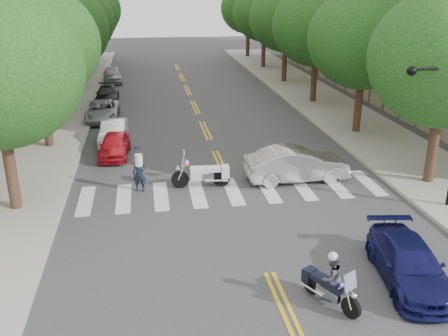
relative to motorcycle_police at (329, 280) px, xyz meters
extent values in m
plane|color=#38383A|center=(-1.26, 1.76, -0.74)|extent=(140.00, 140.00, 0.00)
cube|color=#9E9991|center=(-10.76, 23.76, -0.66)|extent=(5.00, 60.00, 0.15)
cube|color=#9E9991|center=(8.24, 23.76, -0.66)|extent=(5.00, 60.00, 0.15)
cylinder|color=#382316|center=(-10.06, 7.76, 0.92)|extent=(0.44, 0.44, 3.32)
cylinder|color=#382316|center=(-10.06, 15.76, 0.92)|extent=(0.44, 0.44, 3.32)
ellipsoid|color=#134012|center=(-10.06, 15.76, 4.83)|extent=(6.40, 6.40, 5.76)
cylinder|color=#382316|center=(-10.06, 23.76, 0.92)|extent=(0.44, 0.44, 3.32)
ellipsoid|color=#134012|center=(-10.06, 23.76, 4.83)|extent=(6.40, 6.40, 5.76)
cylinder|color=#382316|center=(-10.06, 31.76, 0.92)|extent=(0.44, 0.44, 3.32)
ellipsoid|color=#134012|center=(-10.06, 31.76, 4.83)|extent=(6.40, 6.40, 5.76)
cylinder|color=#382316|center=(-10.06, 39.76, 0.92)|extent=(0.44, 0.44, 3.32)
ellipsoid|color=#134012|center=(-10.06, 39.76, 4.83)|extent=(6.40, 6.40, 5.76)
cylinder|color=#382316|center=(-10.06, 47.76, 0.92)|extent=(0.44, 0.44, 3.32)
ellipsoid|color=#134012|center=(-10.06, 47.76, 4.83)|extent=(6.40, 6.40, 5.76)
cylinder|color=#382316|center=(7.54, 7.76, 0.92)|extent=(0.44, 0.44, 3.32)
ellipsoid|color=#134012|center=(7.54, 7.76, 4.83)|extent=(6.40, 6.40, 5.76)
cylinder|color=#382316|center=(7.54, 15.76, 0.92)|extent=(0.44, 0.44, 3.32)
ellipsoid|color=#134012|center=(7.54, 15.76, 4.83)|extent=(6.40, 6.40, 5.76)
cylinder|color=#382316|center=(7.54, 23.76, 0.92)|extent=(0.44, 0.44, 3.32)
ellipsoid|color=#134012|center=(7.54, 23.76, 4.83)|extent=(6.40, 6.40, 5.76)
cylinder|color=#382316|center=(7.54, 31.76, 0.92)|extent=(0.44, 0.44, 3.32)
ellipsoid|color=#134012|center=(7.54, 31.76, 4.83)|extent=(6.40, 6.40, 5.76)
cylinder|color=#382316|center=(7.54, 39.76, 0.92)|extent=(0.44, 0.44, 3.32)
ellipsoid|color=#134012|center=(7.54, 39.76, 4.83)|extent=(6.40, 6.40, 5.76)
cylinder|color=#382316|center=(7.54, 47.76, 0.92)|extent=(0.44, 0.44, 3.32)
ellipsoid|color=#134012|center=(7.54, 47.76, 4.83)|extent=(6.40, 6.40, 5.76)
cylinder|color=black|center=(5.74, 5.26, 4.86)|extent=(2.40, 0.10, 0.10)
sphere|color=black|center=(4.64, 5.26, 4.81)|extent=(0.36, 0.36, 0.36)
cylinder|color=black|center=(0.38, -0.72, -0.43)|extent=(0.39, 0.60, 0.61)
cylinder|color=black|center=(-0.29, 0.55, -0.43)|extent=(0.43, 0.61, 0.61)
cube|color=silver|center=(0.02, -0.04, -0.34)|extent=(0.63, 0.85, 0.29)
cube|color=black|center=(0.06, -0.12, -0.11)|extent=(0.58, 0.71, 0.20)
cube|color=black|center=(-0.16, 0.31, -0.09)|extent=(0.55, 0.60, 0.14)
cube|color=black|center=(-0.35, 0.67, -0.20)|extent=(0.47, 0.42, 0.40)
cube|color=#8C99A5|center=(0.32, -0.61, 0.34)|extent=(0.46, 0.33, 0.49)
cube|color=red|center=(0.35, -0.43, 0.17)|extent=(0.12, 0.12, 0.07)
cube|color=#0C26E5|center=(0.16, -0.53, 0.17)|extent=(0.12, 0.12, 0.07)
imported|color=#474C56|center=(0.02, -0.04, 0.13)|extent=(0.86, 0.79, 1.41)
sphere|color=silver|center=(0.02, -0.04, 0.78)|extent=(0.27, 0.27, 0.27)
cylinder|color=black|center=(-3.47, 9.07, -0.35)|extent=(0.78, 0.19, 0.77)
cylinder|color=black|center=(-1.66, 8.99, -0.35)|extent=(0.78, 0.24, 0.77)
cube|color=silver|center=(-2.51, 9.03, -0.23)|extent=(1.04, 0.41, 0.36)
cube|color=silver|center=(-2.62, 9.03, 0.06)|extent=(0.81, 0.44, 0.25)
cube|color=silver|center=(-2.00, 9.01, 0.08)|extent=(0.64, 0.48, 0.18)
cube|color=silver|center=(-1.49, 8.99, -0.06)|extent=(0.36, 0.51, 0.51)
cube|color=#8C99A5|center=(-3.33, 9.06, 0.62)|extent=(0.20, 0.57, 0.62)
cube|color=red|center=(-3.14, 8.92, 0.42)|extent=(0.12, 0.12, 0.09)
cube|color=#0C26E5|center=(-3.13, 9.19, 0.42)|extent=(0.12, 0.12, 0.09)
imported|color=black|center=(-5.21, 8.99, 0.06)|extent=(0.64, 0.48, 1.61)
imported|color=#BABABC|center=(1.82, 9.12, 0.03)|extent=(4.73, 1.80, 1.54)
imported|color=#111249|center=(2.75, 0.65, -0.12)|extent=(2.34, 4.49, 1.24)
imported|color=red|center=(-6.50, 13.83, -0.13)|extent=(1.69, 3.66, 1.21)
imported|color=white|center=(-6.64, 16.26, -0.13)|extent=(1.56, 3.79, 1.22)
imported|color=#A4A6AC|center=(-7.56, 21.26, -0.13)|extent=(2.10, 4.41, 1.21)
imported|color=black|center=(-7.56, 26.30, -0.14)|extent=(1.71, 4.13, 1.19)
imported|color=#9E9DA2|center=(-7.56, 34.31, -0.06)|extent=(1.93, 4.12, 1.36)
camera|label=1|loc=(-4.79, -11.26, 7.82)|focal=40.00mm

